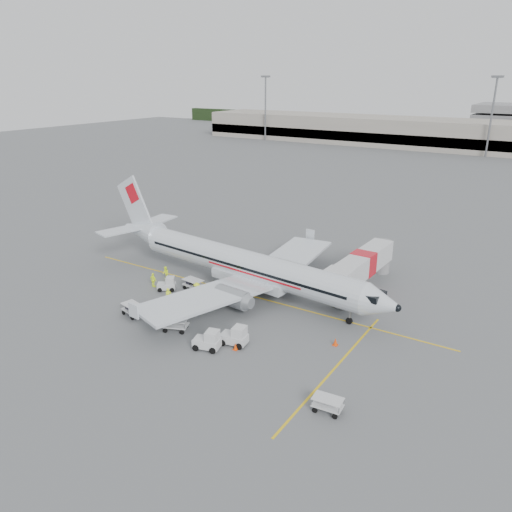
% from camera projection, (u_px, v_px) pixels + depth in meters
% --- Properties ---
extents(ground, '(360.00, 360.00, 0.00)m').
position_uv_depth(ground, '(246.00, 294.00, 53.64)').
color(ground, '#56595B').
extents(stripe_lead, '(44.00, 0.20, 0.01)m').
position_uv_depth(stripe_lead, '(246.00, 294.00, 53.64)').
color(stripe_lead, yellow).
rests_on(stripe_lead, ground).
extents(stripe_cross, '(0.20, 20.00, 0.01)m').
position_uv_depth(stripe_cross, '(336.00, 367.00, 40.21)').
color(stripe_cross, yellow).
rests_on(stripe_cross, ground).
extents(terminal_west, '(110.00, 22.00, 9.00)m').
position_uv_depth(terminal_west, '(356.00, 129.00, 175.40)').
color(terminal_west, gray).
rests_on(terminal_west, ground).
extents(treeline, '(300.00, 3.00, 6.00)m').
position_uv_depth(treeline, '(498.00, 129.00, 191.35)').
color(treeline, black).
rests_on(treeline, ground).
extents(mast_west, '(3.20, 1.20, 22.00)m').
position_uv_depth(mast_west, '(265.00, 109.00, 178.85)').
color(mast_west, slate).
rests_on(mast_west, ground).
extents(mast_center, '(3.20, 1.20, 22.00)m').
position_uv_depth(mast_center, '(491.00, 118.00, 140.91)').
color(mast_center, slate).
rests_on(mast_center, ground).
extents(aircraft, '(40.16, 32.95, 10.30)m').
position_uv_depth(aircraft, '(246.00, 246.00, 52.91)').
color(aircraft, silver).
rests_on(aircraft, ground).
extents(jet_bridge, '(3.55, 16.08, 4.20)m').
position_uv_depth(jet_bridge, '(362.00, 271.00, 54.37)').
color(jet_bridge, silver).
rests_on(jet_bridge, ground).
extents(belt_loader, '(5.28, 2.80, 2.72)m').
position_uv_depth(belt_loader, '(222.00, 286.00, 52.42)').
color(belt_loader, silver).
rests_on(belt_loader, ground).
extents(tug_fore, '(2.50, 1.68, 1.79)m').
position_uv_depth(tug_fore, '(234.00, 335.00, 43.41)').
color(tug_fore, silver).
rests_on(tug_fore, ground).
extents(tug_mid, '(2.54, 1.86, 1.76)m').
position_uv_depth(tug_mid, '(207.00, 340.00, 42.70)').
color(tug_mid, silver).
rests_on(tug_mid, ground).
extents(tug_aft, '(2.25, 2.02, 1.51)m').
position_uv_depth(tug_aft, '(166.00, 284.00, 54.49)').
color(tug_aft, silver).
rests_on(tug_aft, ground).
extents(cart_loaded_a, '(2.52, 1.82, 1.19)m').
position_uv_depth(cart_loaded_a, '(133.00, 310.00, 48.78)').
color(cart_loaded_a, silver).
rests_on(cart_loaded_a, ground).
extents(cart_loaded_b, '(2.42, 1.62, 1.19)m').
position_uv_depth(cart_loaded_b, '(193.00, 285.00, 54.70)').
color(cart_loaded_b, silver).
rests_on(cart_loaded_b, ground).
extents(cart_empty_a, '(2.65, 2.13, 1.20)m').
position_uv_depth(cart_empty_a, '(175.00, 325.00, 45.85)').
color(cart_empty_a, silver).
rests_on(cart_empty_a, ground).
extents(cart_empty_b, '(2.19, 1.40, 1.09)m').
position_uv_depth(cart_empty_b, '(328.00, 405.00, 34.77)').
color(cart_empty_b, silver).
rests_on(cart_empty_b, ground).
extents(cone_nose, '(0.43, 0.43, 0.71)m').
position_uv_depth(cone_nose, '(335.00, 342.00, 43.42)').
color(cone_nose, '#F03F06').
rests_on(cone_nose, ground).
extents(cone_port, '(0.42, 0.42, 0.69)m').
position_uv_depth(cone_port, '(361.00, 252.00, 65.59)').
color(cone_port, '#F03F06').
rests_on(cone_port, ground).
extents(cone_stbd, '(0.40, 0.40, 0.66)m').
position_uv_depth(cone_stbd, '(235.00, 346.00, 42.71)').
color(cone_stbd, '#F03F06').
rests_on(cone_stbd, ground).
extents(crew_a, '(0.72, 0.73, 1.70)m').
position_uv_depth(crew_a, '(168.00, 296.00, 51.24)').
color(crew_a, '#D7EF20').
rests_on(crew_a, ground).
extents(crew_b, '(0.98, 0.91, 1.60)m').
position_uv_depth(crew_b, '(166.00, 273.00, 57.28)').
color(crew_b, '#D7EF20').
rests_on(crew_b, ground).
extents(crew_c, '(1.27, 1.36, 1.85)m').
position_uv_depth(crew_c, '(197.00, 291.00, 52.25)').
color(crew_c, '#D7EF20').
rests_on(crew_c, ground).
extents(crew_d, '(0.98, 0.46, 1.64)m').
position_uv_depth(crew_d, '(153.00, 280.00, 55.31)').
color(crew_d, '#D7EF20').
rests_on(crew_d, ground).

